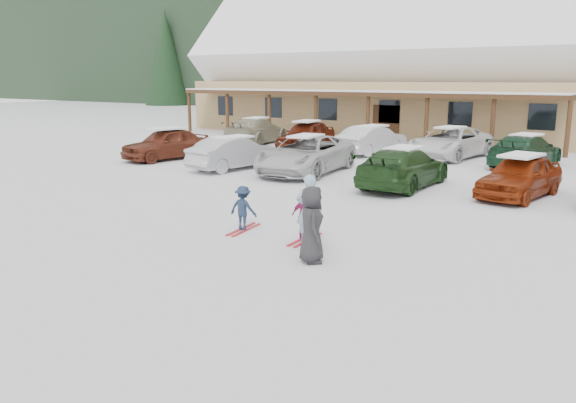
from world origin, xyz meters
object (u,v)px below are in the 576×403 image
Objects in this scene: parked_car_3 at (403,167)px; parked_car_8 at (306,135)px; toddler_red at (311,231)px; parked_car_10 at (450,143)px; parked_car_1 at (233,153)px; child_navy at (243,208)px; parked_car_2 at (306,154)px; parked_car_11 at (525,151)px; bystander_dark at (312,225)px; adult_skier at (309,210)px; parked_car_0 at (166,144)px; day_lodge at (390,76)px; child_magenta at (305,216)px; parked_car_4 at (520,176)px; parked_car_7 at (256,131)px; parked_car_9 at (372,140)px.

parked_car_8 is at bearing -39.55° from parked_car_3.
toddler_red is 16.76m from parked_car_10.
parked_car_8 is at bearing -74.91° from parked_car_1.
child_navy is 0.27× the size of parked_car_1.
parked_car_8 is (-4.06, 6.57, 0.01)m from parked_car_2.
toddler_red is 0.18× the size of parked_car_11.
bystander_dark is at bearing -64.00° from parked_car_8.
adult_skier is at bearing -75.16° from parked_car_10.
day_lodge is at bearing 88.66° from parked_car_0.
parked_car_8 is (0.28, -11.62, -3.16)m from day_lodge.
parked_car_11 is at bearing -4.97° from parked_car_10.
parked_car_10 reaches higher than parked_car_11.
child_magenta is 0.72× the size of bystander_dark.
adult_skier is 8.99m from parked_car_4.
parked_car_8 is (4.02, -0.79, 0.02)m from parked_car_7.
parked_car_1 is at bearing 79.20° from parked_car_9.
day_lodge is 28.44m from child_magenta.
parked_car_1 is 0.86× the size of parked_car_11.
parked_car_11 is (1.45, 15.78, 0.26)m from toddler_red.
parked_car_10 is 3.75m from parked_car_11.
child_magenta is (1.81, 0.11, 0.02)m from child_navy.
parked_car_0 is at bearing 1.64° from parked_car_1.
parked_car_4 is (8.41, -0.20, -0.07)m from parked_car_2.
parked_car_0 is 13.77m from parked_car_10.
parked_car_4 is (3.86, 0.49, -0.01)m from parked_car_3.
parked_car_4 is 0.90× the size of parked_car_8.
parked_car_3 is 8.97m from parked_car_9.
parked_car_8 is at bearing 161.18° from parked_car_4.
parked_car_9 is at bearing 166.96° from parked_car_7.
day_lodge is 18.96m from parked_car_2.
parked_car_7 is 1.15× the size of parked_car_8.
day_lodge reaches higher than bystander_dark.
day_lodge is at bearing -36.90° from parked_car_11.
parked_car_1 is at bearing -28.05° from toddler_red.
parked_car_0 is 16.08m from parked_car_4.
child_magenta is at bearing -76.34° from adult_skier.
parked_car_7 is at bearing 162.72° from parked_car_8.
parked_car_1 is 0.78× the size of parked_car_10.
child_magenta is at bearing -2.31° from bystander_dark.
parked_car_10 reaches higher than parked_car_9.
child_navy is 13.73m from parked_car_0.
bystander_dark is at bearing -25.11° from parked_car_0.
parked_car_7 is (-13.81, 16.35, 0.31)m from toddler_red.
parked_car_9 is at bearing 150.48° from parked_car_4.
parked_car_1 is (4.55, -0.50, -0.05)m from parked_car_0.
parked_car_9 reaches higher than child_magenta.
child_magenta is at bearing 90.36° from parked_car_11.
bystander_dark is 0.30× the size of parked_car_2.
bystander_dark is 0.36× the size of parked_car_8.
adult_skier is 21.04m from parked_car_7.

